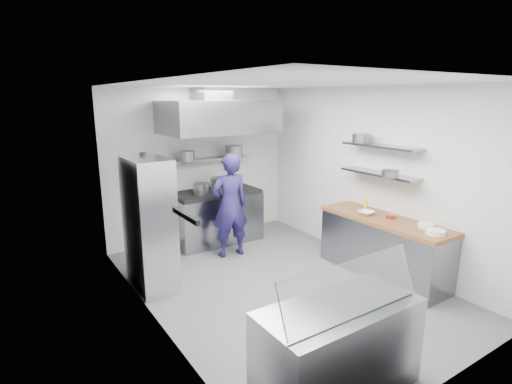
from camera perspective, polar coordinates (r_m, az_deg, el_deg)
floor at (r=5.91m, az=3.28°, el=-13.02°), size 5.00×5.00×0.00m
ceiling at (r=5.30m, az=3.70°, el=15.22°), size 5.00×5.00×0.00m
wall_back at (r=7.55m, az=-7.97°, el=3.89°), size 3.60×2.80×0.02m
wall_front at (r=3.83m, az=26.64°, el=-6.76°), size 3.60×2.80×0.02m
wall_left at (r=4.62m, az=-14.72°, el=-2.45°), size 2.80×5.00×0.02m
wall_right at (r=6.66m, az=16.00°, el=2.23°), size 2.80×5.00×0.02m
gas_range at (r=7.46m, az=-5.71°, el=-3.67°), size 1.60×0.80×0.90m
cooktop at (r=7.34m, az=-5.80°, el=-0.08°), size 1.57×0.78×0.06m
stock_pot_left at (r=7.08m, az=-7.83°, el=0.45°), size 0.28×0.28×0.20m
stock_pot_mid at (r=7.35m, az=-5.33°, el=1.16°), size 0.30×0.30×0.24m
over_range_shelf at (r=7.43m, az=-6.77°, el=4.71°), size 1.60×0.30×0.04m
shelf_pot_a at (r=7.07m, az=-9.87°, el=5.07°), size 0.27×0.27×0.18m
shelf_pot_b at (r=7.42m, az=-3.18°, el=5.78°), size 0.33×0.33×0.22m
extractor_hood at (r=6.99m, az=-5.39°, el=10.63°), size 1.90×1.15×0.55m
hood_duct at (r=7.18m, az=-6.33°, el=13.71°), size 0.55×0.55×0.24m
red_firebox at (r=7.06m, az=-16.96°, el=2.93°), size 0.22×0.10×0.26m
chef at (r=6.65m, az=-3.77°, el=-1.95°), size 0.68×0.49×1.75m
wire_rack at (r=5.71m, az=-15.00°, el=-4.44°), size 0.50×0.90×1.85m
rack_bin_a at (r=5.90m, az=-15.45°, el=-5.17°), size 0.18×0.22×0.20m
rack_bin_b at (r=6.08m, az=-16.75°, el=0.20°), size 0.13×0.17×0.15m
rack_jar at (r=5.74m, az=-15.79°, el=4.59°), size 0.10×0.10×0.18m
knife_strip at (r=3.78m, az=-10.04°, el=-3.37°), size 0.04×0.55×0.05m
prep_counter_base at (r=6.31m, az=17.65°, el=-7.75°), size 0.62×2.00×0.84m
prep_counter_top at (r=6.17m, az=17.94°, el=-3.84°), size 0.65×2.04×0.06m
plate_stack_a at (r=5.68m, az=24.28°, el=-5.23°), size 0.25×0.25×0.06m
plate_stack_b at (r=5.91m, az=23.11°, el=-4.43°), size 0.21×0.21×0.06m
copper_pan at (r=6.17m, az=18.69°, el=-3.32°), size 0.14×0.14×0.06m
squeeze_bottle at (r=6.48m, az=15.43°, el=-1.75°), size 0.06×0.06×0.18m
mixing_bowl at (r=6.25m, az=15.43°, el=-2.88°), size 0.27×0.27×0.06m
wall_shelf_lower at (r=6.33m, az=17.16°, el=2.52°), size 0.30×1.30×0.04m
wall_shelf_upper at (r=6.27m, az=17.42°, el=6.29°), size 0.30×1.30×0.04m
shelf_pot_c at (r=5.98m, az=18.64°, el=2.49°), size 0.24×0.24×0.10m
shelf_pot_d at (r=6.45m, az=14.76°, el=7.45°), size 0.27×0.27×0.14m
display_case at (r=3.92m, az=11.59°, el=-21.06°), size 1.50×0.70×0.85m
display_glass at (r=3.53m, az=13.50°, el=-13.18°), size 1.47×0.19×0.42m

